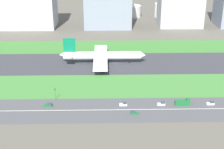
% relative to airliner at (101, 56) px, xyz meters
% --- Properties ---
extents(ground_plane, '(800.00, 800.00, 0.00)m').
position_rel_airliner_xyz_m(ground_plane, '(11.28, -0.00, -6.23)').
color(ground_plane, '#5B564C').
extents(runway, '(280.00, 46.00, 0.10)m').
position_rel_airliner_xyz_m(runway, '(11.28, -0.00, -6.18)').
color(runway, '#38383D').
rests_on(runway, ground_plane).
extents(grass_median_north, '(280.00, 36.00, 0.10)m').
position_rel_airliner_xyz_m(grass_median_north, '(11.28, 41.00, -6.18)').
color(grass_median_north, '#3D7A33').
rests_on(grass_median_north, ground_plane).
extents(grass_median_south, '(280.00, 36.00, 0.10)m').
position_rel_airliner_xyz_m(grass_median_south, '(11.28, -41.00, -6.18)').
color(grass_median_south, '#427F38').
rests_on(grass_median_south, ground_plane).
extents(highway, '(280.00, 28.00, 0.10)m').
position_rel_airliner_xyz_m(highway, '(11.28, -73.00, -6.18)').
color(highway, '#4C4C4F').
rests_on(highway, ground_plane).
extents(highway_centerline, '(266.00, 0.50, 0.01)m').
position_rel_airliner_xyz_m(highway_centerline, '(11.28, -73.00, -6.13)').
color(highway_centerline, silver).
rests_on(highway_centerline, highway).
extents(airliner, '(65.00, 56.00, 19.70)m').
position_rel_airliner_xyz_m(airliner, '(0.00, 0.00, 0.00)').
color(airliner, white).
rests_on(airliner, runway).
extents(car_3, '(4.40, 1.80, 2.00)m').
position_rel_airliner_xyz_m(car_3, '(13.31, -68.00, -5.31)').
color(car_3, silver).
rests_on(car_3, highway).
extents(car_4, '(4.40, 1.80, 2.00)m').
position_rel_airliner_xyz_m(car_4, '(62.95, -68.00, -5.31)').
color(car_4, silver).
rests_on(car_4, highway).
extents(car_1, '(4.40, 1.80, 2.00)m').
position_rel_airliner_xyz_m(car_1, '(-29.11, -68.00, -5.31)').
color(car_1, '#19662D').
rests_on(car_1, highway).
extents(truck_0, '(8.40, 2.50, 4.00)m').
position_rel_airliner_xyz_m(truck_0, '(46.87, -68.00, -4.56)').
color(truck_0, '#19662D').
rests_on(truck_0, highway).
extents(car_0, '(4.40, 1.80, 2.00)m').
position_rel_airliner_xyz_m(car_0, '(18.26, -78.00, -5.31)').
color(car_0, '#19662D').
rests_on(car_0, highway).
extents(car_2, '(4.40, 1.80, 2.00)m').
position_rel_airliner_xyz_m(car_2, '(34.86, -68.00, -5.31)').
color(car_2, silver).
rests_on(car_2, highway).
extents(traffic_light, '(0.36, 0.50, 7.20)m').
position_rel_airliner_xyz_m(traffic_light, '(-26.15, -60.01, -1.94)').
color(traffic_light, '#4C4C51').
rests_on(traffic_light, highway).
extents(terminal_building, '(59.32, 38.01, 47.29)m').
position_rel_airliner_xyz_m(terminal_building, '(-78.72, 114.00, 17.41)').
color(terminal_building, '#B2B2B7').
rests_on(terminal_building, ground_plane).
extents(hangar_building, '(48.85, 37.68, 51.55)m').
position_rel_airliner_xyz_m(hangar_building, '(6.25, 114.00, 19.54)').
color(hangar_building, gray).
rests_on(hangar_building, ground_plane).
extents(office_tower, '(45.33, 30.01, 51.66)m').
position_rel_airliner_xyz_m(office_tower, '(83.36, 114.00, 19.60)').
color(office_tower, '#B2B2B7').
rests_on(office_tower, ground_plane).
extents(fuel_tank_west, '(23.99, 23.99, 13.62)m').
position_rel_airliner_xyz_m(fuel_tank_west, '(34.57, 159.00, 0.58)').
color(fuel_tank_west, silver).
rests_on(fuel_tank_west, ground_plane).
extents(fuel_tank_centre, '(16.21, 16.21, 16.05)m').
position_rel_airliner_xyz_m(fuel_tank_centre, '(71.08, 159.00, 1.79)').
color(fuel_tank_centre, silver).
rests_on(fuel_tank_centre, ground_plane).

